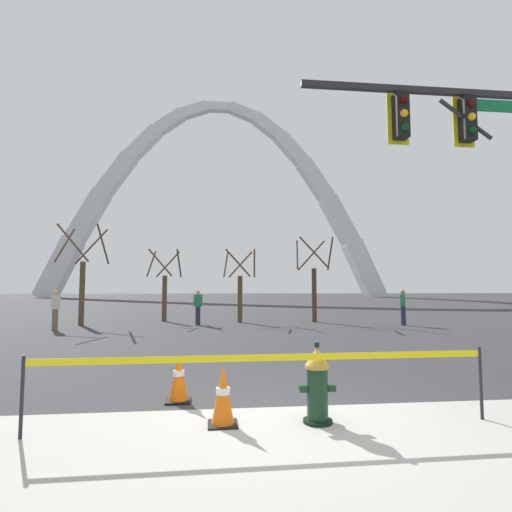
{
  "coord_description": "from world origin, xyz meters",
  "views": [
    {
      "loc": [
        -1.05,
        -5.32,
        1.67
      ],
      "look_at": [
        0.08,
        5.0,
        2.5
      ],
      "focal_mm": 28.25,
      "sensor_mm": 36.0,
      "label": 1
    }
  ],
  "objects_px": {
    "traffic_signal_gantry": "(482,168)",
    "pedestrian_standing_center": "(198,307)",
    "pedestrian_walking_left": "(55,310)",
    "pedestrian_walking_right": "(403,307)",
    "fire_hydrant": "(317,385)",
    "monument_arch": "(218,207)",
    "traffic_cone_by_hydrant": "(179,377)",
    "traffic_cone_mid_sidewalk": "(223,396)"
  },
  "relations": [
    {
      "from": "fire_hydrant",
      "to": "pedestrian_walking_left",
      "type": "bearing_deg",
      "value": 122.42
    },
    {
      "from": "fire_hydrant",
      "to": "pedestrian_standing_center",
      "type": "distance_m",
      "value": 13.67
    },
    {
      "from": "traffic_cone_mid_sidewalk",
      "to": "pedestrian_walking_right",
      "type": "relative_size",
      "value": 0.46
    },
    {
      "from": "traffic_cone_by_hydrant",
      "to": "traffic_cone_mid_sidewalk",
      "type": "height_order",
      "value": "same"
    },
    {
      "from": "pedestrian_standing_center",
      "to": "traffic_cone_by_hydrant",
      "type": "bearing_deg",
      "value": -89.35
    },
    {
      "from": "pedestrian_walking_right",
      "to": "monument_arch",
      "type": "bearing_deg",
      "value": 97.65
    },
    {
      "from": "fire_hydrant",
      "to": "traffic_cone_mid_sidewalk",
      "type": "xyz_separation_m",
      "value": [
        -1.17,
        0.04,
        -0.11
      ]
    },
    {
      "from": "pedestrian_standing_center",
      "to": "pedestrian_walking_right",
      "type": "height_order",
      "value": "same"
    },
    {
      "from": "monument_arch",
      "to": "pedestrian_standing_center",
      "type": "xyz_separation_m",
      "value": [
        -1.67,
        -54.8,
        -15.79
      ]
    },
    {
      "from": "pedestrian_standing_center",
      "to": "traffic_signal_gantry",
      "type": "bearing_deg",
      "value": -62.07
    },
    {
      "from": "monument_arch",
      "to": "pedestrian_standing_center",
      "type": "distance_m",
      "value": 57.05
    },
    {
      "from": "traffic_signal_gantry",
      "to": "pedestrian_walking_left",
      "type": "bearing_deg",
      "value": 140.55
    },
    {
      "from": "traffic_signal_gantry",
      "to": "pedestrian_walking_right",
      "type": "xyz_separation_m",
      "value": [
        3.23,
        10.08,
        -3.25
      ]
    },
    {
      "from": "fire_hydrant",
      "to": "pedestrian_standing_center",
      "type": "relative_size",
      "value": 0.62
    },
    {
      "from": "traffic_cone_by_hydrant",
      "to": "monument_arch",
      "type": "distance_m",
      "value": 69.13
    },
    {
      "from": "traffic_cone_mid_sidewalk",
      "to": "monument_arch",
      "type": "relative_size",
      "value": 0.01
    },
    {
      "from": "traffic_cone_by_hydrant",
      "to": "traffic_signal_gantry",
      "type": "relative_size",
      "value": 0.12
    },
    {
      "from": "traffic_cone_mid_sidewalk",
      "to": "pedestrian_standing_center",
      "type": "xyz_separation_m",
      "value": [
        -0.76,
        13.49,
        0.46
      ]
    },
    {
      "from": "traffic_signal_gantry",
      "to": "monument_arch",
      "type": "relative_size",
      "value": 0.1
    },
    {
      "from": "fire_hydrant",
      "to": "monument_arch",
      "type": "bearing_deg",
      "value": 90.23
    },
    {
      "from": "traffic_signal_gantry",
      "to": "monument_arch",
      "type": "bearing_deg",
      "value": 93.71
    },
    {
      "from": "monument_arch",
      "to": "traffic_cone_by_hydrant",
      "type": "bearing_deg",
      "value": -91.3
    },
    {
      "from": "traffic_signal_gantry",
      "to": "pedestrian_walking_right",
      "type": "height_order",
      "value": "traffic_signal_gantry"
    },
    {
      "from": "fire_hydrant",
      "to": "pedestrian_walking_right",
      "type": "xyz_separation_m",
      "value": [
        7.25,
        12.38,
        0.35
      ]
    },
    {
      "from": "traffic_cone_by_hydrant",
      "to": "traffic_cone_mid_sidewalk",
      "type": "bearing_deg",
      "value": -60.6
    },
    {
      "from": "pedestrian_standing_center",
      "to": "pedestrian_walking_left",
      "type": "bearing_deg",
      "value": -162.11
    },
    {
      "from": "traffic_cone_by_hydrant",
      "to": "pedestrian_standing_center",
      "type": "bearing_deg",
      "value": 90.65
    },
    {
      "from": "traffic_signal_gantry",
      "to": "pedestrian_standing_center",
      "type": "distance_m",
      "value": 13.12
    },
    {
      "from": "pedestrian_walking_left",
      "to": "pedestrian_walking_right",
      "type": "distance_m",
      "value": 14.72
    },
    {
      "from": "traffic_signal_gantry",
      "to": "pedestrian_walking_right",
      "type": "relative_size",
      "value": 3.77
    },
    {
      "from": "traffic_cone_mid_sidewalk",
      "to": "pedestrian_walking_right",
      "type": "xyz_separation_m",
      "value": [
        8.42,
        12.34,
        0.46
      ]
    },
    {
      "from": "traffic_cone_by_hydrant",
      "to": "pedestrian_walking_right",
      "type": "height_order",
      "value": "pedestrian_walking_right"
    },
    {
      "from": "monument_arch",
      "to": "fire_hydrant",
      "type": "bearing_deg",
      "value": -89.77
    },
    {
      "from": "pedestrian_walking_left",
      "to": "pedestrian_standing_center",
      "type": "xyz_separation_m",
      "value": [
        5.52,
        1.78,
        0.0
      ]
    },
    {
      "from": "traffic_signal_gantry",
      "to": "pedestrian_standing_center",
      "type": "height_order",
      "value": "traffic_signal_gantry"
    },
    {
      "from": "pedestrian_walking_left",
      "to": "traffic_signal_gantry",
      "type": "bearing_deg",
      "value": -39.45
    },
    {
      "from": "traffic_cone_by_hydrant",
      "to": "pedestrian_walking_left",
      "type": "distance_m",
      "value": 12.03
    },
    {
      "from": "pedestrian_walking_left",
      "to": "pedestrian_standing_center",
      "type": "height_order",
      "value": "same"
    },
    {
      "from": "pedestrian_walking_left",
      "to": "pedestrian_walking_right",
      "type": "relative_size",
      "value": 1.0
    },
    {
      "from": "traffic_signal_gantry",
      "to": "traffic_cone_by_hydrant",
      "type": "bearing_deg",
      "value": -168.75
    },
    {
      "from": "traffic_cone_mid_sidewalk",
      "to": "traffic_signal_gantry",
      "type": "height_order",
      "value": "traffic_signal_gantry"
    },
    {
      "from": "pedestrian_walking_left",
      "to": "pedestrian_walking_right",
      "type": "bearing_deg",
      "value": 2.46
    }
  ]
}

